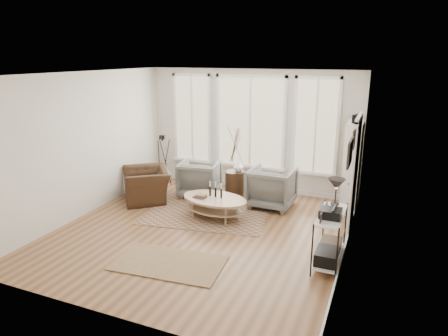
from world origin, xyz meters
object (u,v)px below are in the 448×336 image
at_px(low_shelf, 330,233).
at_px(bookcase, 352,166).
at_px(armchair_left, 200,178).
at_px(accent_chair, 147,185).
at_px(armchair_right, 272,187).
at_px(coffee_table, 214,202).
at_px(side_table, 235,162).

bearing_deg(low_shelf, bookcase, 88.72).
height_order(armchair_left, accent_chair, armchair_left).
bearing_deg(bookcase, armchair_right, -163.14).
bearing_deg(armchair_right, low_shelf, 128.02).
relative_size(low_shelf, coffee_table, 0.88).
bearing_deg(side_table, armchair_right, -9.49).
bearing_deg(side_table, accent_chair, -154.68).
bearing_deg(armchair_left, bookcase, 177.12).
relative_size(bookcase, armchair_right, 2.15).
xyz_separation_m(low_shelf, side_table, (-2.45, 2.19, 0.36)).
bearing_deg(armchair_right, side_table, -8.33).
bearing_deg(low_shelf, coffee_table, 158.52).
bearing_deg(bookcase, accent_chair, -164.71).
relative_size(low_shelf, side_table, 0.72).
height_order(bookcase, low_shelf, bookcase).
bearing_deg(low_shelf, side_table, 138.20).
relative_size(bookcase, side_table, 1.13).
height_order(low_shelf, accent_chair, low_shelf).
bearing_deg(armchair_right, accent_chair, 15.53).
xyz_separation_m(bookcase, armchair_left, (-3.35, -0.43, -0.54)).
height_order(coffee_table, accent_chair, accent_chair).
distance_m(bookcase, coffee_table, 2.99).
bearing_deg(low_shelf, armchair_left, 147.61).
bearing_deg(low_shelf, accent_chair, 162.54).
bearing_deg(side_table, bookcase, 7.39).
distance_m(bookcase, armchair_right, 1.74).
distance_m(armchair_right, side_table, 1.04).
height_order(low_shelf, coffee_table, low_shelf).
bearing_deg(coffee_table, armchair_right, 50.72).
relative_size(coffee_table, armchair_right, 1.55).
bearing_deg(bookcase, armchair_left, -172.67).
bearing_deg(armchair_left, accent_chair, 27.54).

